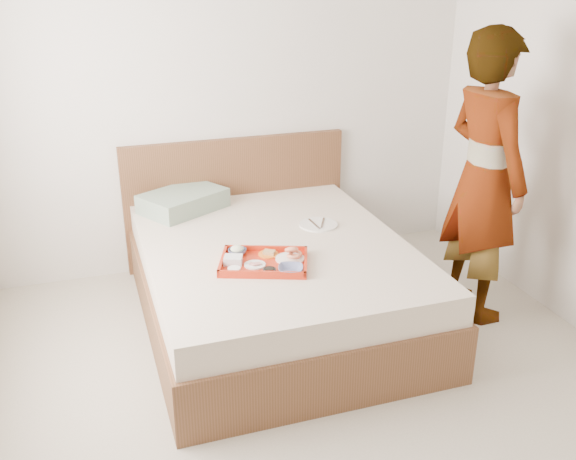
{
  "coord_description": "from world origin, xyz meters",
  "views": [
    {
      "loc": [
        -1.06,
        -2.42,
        2.09
      ],
      "look_at": [
        0.05,
        0.9,
        0.65
      ],
      "focal_mm": 39.97,
      "sensor_mm": 36.0,
      "label": 1
    }
  ],
  "objects_px": {
    "bed": "(275,282)",
    "dinner_plate": "(318,225)",
    "tray": "(264,262)",
    "person": "(484,178)"
  },
  "relations": [
    {
      "from": "tray",
      "to": "person",
      "type": "relative_size",
      "value": 0.27
    },
    {
      "from": "tray",
      "to": "person",
      "type": "xyz_separation_m",
      "value": [
        1.41,
        0.01,
        0.35
      ]
    },
    {
      "from": "person",
      "to": "bed",
      "type": "bearing_deg",
      "value": 74.38
    },
    {
      "from": "bed",
      "to": "dinner_plate",
      "type": "bearing_deg",
      "value": 27.79
    },
    {
      "from": "tray",
      "to": "person",
      "type": "height_order",
      "value": "person"
    },
    {
      "from": "bed",
      "to": "tray",
      "type": "relative_size",
      "value": 4.11
    },
    {
      "from": "tray",
      "to": "dinner_plate",
      "type": "xyz_separation_m",
      "value": [
        0.51,
        0.46,
        -0.02
      ]
    },
    {
      "from": "tray",
      "to": "dinner_plate",
      "type": "height_order",
      "value": "tray"
    },
    {
      "from": "bed",
      "to": "person",
      "type": "bearing_deg",
      "value": -11.87
    },
    {
      "from": "bed",
      "to": "dinner_plate",
      "type": "height_order",
      "value": "dinner_plate"
    }
  ]
}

